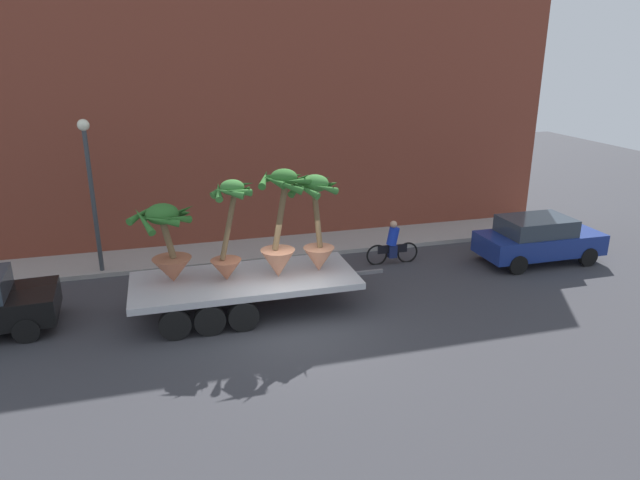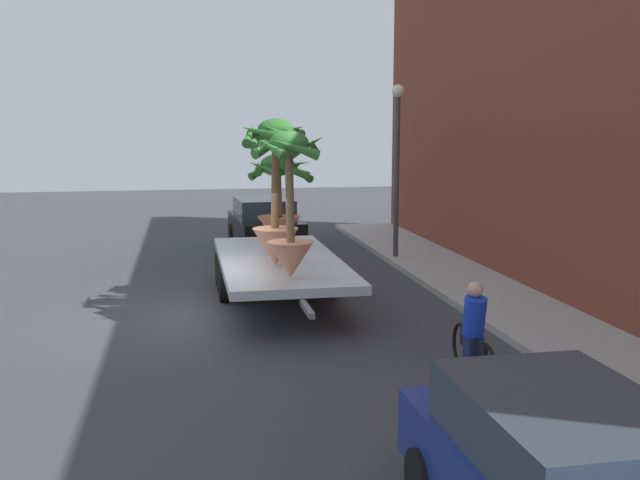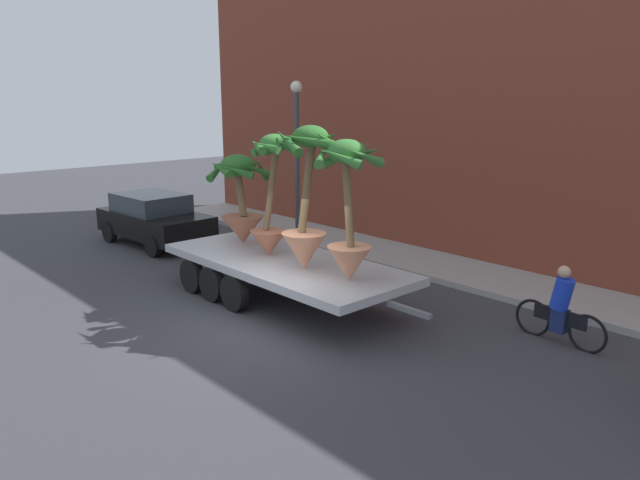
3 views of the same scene
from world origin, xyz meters
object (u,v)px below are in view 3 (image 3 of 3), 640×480
at_px(potted_palm_middle, 348,214).
at_px(cyclist, 561,309).
at_px(potted_palm_rear, 272,199).
at_px(street_lamp, 297,140).
at_px(trailing_car, 154,218).
at_px(potted_palm_front, 306,206).
at_px(flatbed_trailer, 278,266).
at_px(potted_palm_extra, 241,199).

height_order(potted_palm_middle, cyclist, potted_palm_middle).
distance_m(potted_palm_rear, cyclist, 6.39).
bearing_deg(street_lamp, trailing_car, -129.78).
height_order(potted_palm_front, street_lamp, street_lamp).
bearing_deg(potted_palm_rear, trailing_car, 175.73).
relative_size(flatbed_trailer, potted_palm_extra, 3.28).
bearing_deg(potted_palm_middle, flatbed_trailer, 178.69).
distance_m(potted_palm_rear, potted_palm_extra, 1.63).
height_order(potted_palm_rear, cyclist, potted_palm_rear).
bearing_deg(potted_palm_middle, potted_palm_front, -172.05).
distance_m(potted_palm_extra, trailing_car, 5.15).
xyz_separation_m(potted_palm_front, trailing_car, (-7.94, 0.65, -1.53)).
distance_m(flatbed_trailer, street_lamp, 6.00).
xyz_separation_m(cyclist, street_lamp, (-9.44, 1.60, 2.56)).
height_order(flatbed_trailer, potted_palm_middle, potted_palm_middle).
height_order(flatbed_trailer, potted_palm_extra, potted_palm_extra).
distance_m(potted_palm_rear, trailing_car, 6.76).
bearing_deg(cyclist, trailing_car, -171.51).
bearing_deg(potted_palm_extra, potted_palm_rear, -10.28).
distance_m(potted_palm_front, potted_palm_extra, 3.00).
bearing_deg(potted_palm_extra, street_lamp, 120.35).
distance_m(potted_palm_front, cyclist, 5.30).
xyz_separation_m(potted_palm_rear, potted_palm_front, (1.36, -0.16, 0.04)).
xyz_separation_m(flatbed_trailer, potted_palm_rear, (-0.13, -0.04, 1.54)).
distance_m(potted_palm_extra, street_lamp, 4.38).
bearing_deg(flatbed_trailer, potted_palm_middle, -1.31).
relative_size(potted_palm_middle, trailing_car, 0.67).
height_order(potted_palm_extra, cyclist, potted_palm_extra).
bearing_deg(flatbed_trailer, potted_palm_front, -9.25).
bearing_deg(trailing_car, potted_palm_extra, -2.33).
bearing_deg(potted_palm_front, cyclist, 29.74).
bearing_deg(street_lamp, cyclist, -9.62).
bearing_deg(street_lamp, potted_palm_middle, -32.71).
height_order(flatbed_trailer, potted_palm_front, potted_palm_front).
xyz_separation_m(potted_palm_rear, street_lamp, (-3.72, 3.93, 0.91)).
height_order(potted_palm_extra, street_lamp, street_lamp).
height_order(potted_palm_rear, potted_palm_extra, potted_palm_rear).
height_order(trailing_car, street_lamp, street_lamp).
bearing_deg(potted_palm_extra, potted_palm_middle, -4.32).
bearing_deg(cyclist, potted_palm_rear, -157.86).
bearing_deg(potted_palm_rear, cyclist, 22.14).
distance_m(potted_palm_middle, potted_palm_front, 1.07).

